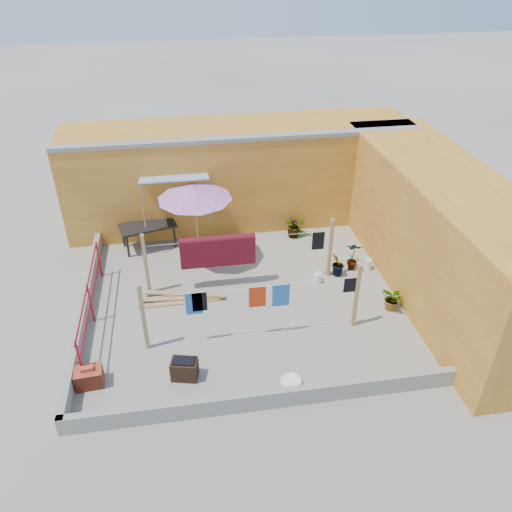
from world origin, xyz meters
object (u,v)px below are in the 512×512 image
at_px(water_jug_a, 317,278).
at_px(green_hose, 299,233).
at_px(white_basin, 291,381).
at_px(brazier, 185,369).
at_px(outdoor_table, 148,227).
at_px(water_jug_b, 367,264).
at_px(brick_stack, 89,377).
at_px(patio_umbrella, 195,194).
at_px(plant_back_a, 295,225).

height_order(water_jug_a, green_hose, water_jug_a).
height_order(white_basin, green_hose, white_basin).
xyz_separation_m(brazier, green_hose, (3.91, 5.68, -0.21)).
relative_size(outdoor_table, brazier, 2.84).
distance_m(outdoor_table, brazier, 5.76).
relative_size(water_jug_b, green_hose, 0.81).
distance_m(brick_stack, water_jug_a, 6.50).
relative_size(patio_umbrella, white_basin, 5.26).
height_order(outdoor_table, water_jug_b, outdoor_table).
bearing_deg(green_hose, water_jug_a, -92.57).
height_order(patio_umbrella, brazier, patio_umbrella).
relative_size(patio_umbrella, water_jug_b, 6.48).
distance_m(water_jug_b, plant_back_a, 2.81).
bearing_deg(white_basin, brazier, 166.67).
distance_m(patio_umbrella, white_basin, 5.77).
xyz_separation_m(outdoor_table, brazier, (0.85, -5.68, -0.45)).
xyz_separation_m(brick_stack, brazier, (2.02, -0.11, 0.03)).
bearing_deg(brick_stack, water_jug_a, 26.48).
relative_size(white_basin, water_jug_a, 1.45).
height_order(water_jug_b, plant_back_a, plant_back_a).
relative_size(brick_stack, green_hose, 1.28).
distance_m(outdoor_table, water_jug_b, 6.65).
relative_size(brazier, water_jug_a, 1.95).
relative_size(patio_umbrella, plant_back_a, 3.52).
bearing_deg(water_jug_b, brazier, -147.68).
distance_m(brazier, plant_back_a, 6.81).
bearing_deg(brick_stack, outdoor_table, 78.13).
xyz_separation_m(water_jug_b, plant_back_a, (-1.63, 2.28, 0.18)).
distance_m(outdoor_table, plant_back_a, 4.61).
xyz_separation_m(water_jug_a, green_hose, (0.12, 2.67, -0.11)).
relative_size(brick_stack, brazier, 0.96).
bearing_deg(outdoor_table, water_jug_b, -20.12).
bearing_deg(water_jug_b, plant_back_a, 125.54).
bearing_deg(white_basin, brick_stack, 171.43).
relative_size(outdoor_table, green_hose, 3.79).
relative_size(patio_umbrella, outdoor_table, 1.38).
distance_m(patio_umbrella, plant_back_a, 3.83).
height_order(brick_stack, water_jug_a, brick_stack).
height_order(brick_stack, brazier, same).
relative_size(water_jug_b, plant_back_a, 0.54).
xyz_separation_m(outdoor_table, water_jug_b, (6.23, -2.28, -0.53)).
height_order(brazier, white_basin, brazier).
height_order(outdoor_table, brazier, outdoor_table).
height_order(patio_umbrella, white_basin, patio_umbrella).
xyz_separation_m(outdoor_table, green_hose, (4.76, 0.00, -0.66)).
bearing_deg(patio_umbrella, water_jug_b, -13.55).
relative_size(green_hose, plant_back_a, 0.67).
bearing_deg(white_basin, outdoor_table, 116.55).
bearing_deg(green_hose, patio_umbrella, -161.08).
distance_m(brazier, green_hose, 6.90).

